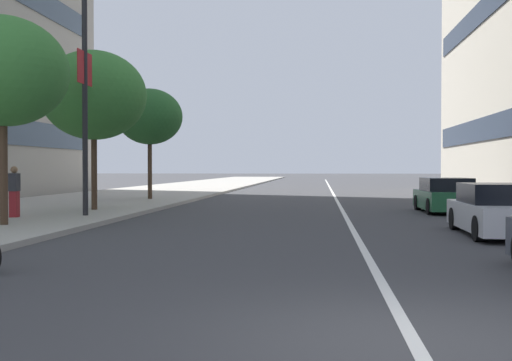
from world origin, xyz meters
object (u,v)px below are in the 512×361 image
car_far_down_avenue (499,211)px  car_approaching_light (445,196)px  pedestrian_on_plaza (14,191)px  street_tree_near_plaza_corner (3,72)px  street_tree_far_plaza (150,117)px  street_lamp_with_banners (95,60)px  street_tree_mid_sidewalk (94,95)px

car_far_down_avenue → car_approaching_light: car_approaching_light is taller
pedestrian_on_plaza → car_approaching_light: bearing=-165.1°
street_tree_near_plaza_corner → street_tree_far_plaza: size_ratio=1.02×
street_lamp_with_banners → street_tree_near_plaza_corner: street_lamp_with_banners is taller
car_far_down_avenue → pedestrian_on_plaza: bearing=80.8°
street_lamp_with_banners → street_tree_mid_sidewalk: street_lamp_with_banners is taller
car_approaching_light → street_tree_mid_sidewalk: street_tree_mid_sidewalk is taller
car_approaching_light → pedestrian_on_plaza: 15.81m
street_tree_far_plaza → pedestrian_on_plaza: size_ratio=3.46×
street_tree_mid_sidewalk → car_far_down_avenue: bearing=-116.1°
street_lamp_with_banners → street_tree_near_plaza_corner: 3.90m
car_approaching_light → street_tree_mid_sidewalk: size_ratio=0.68×
car_far_down_avenue → pedestrian_on_plaza: size_ratio=2.71×
car_approaching_light → street_lamp_with_banners: (-4.76, 12.37, 4.68)m
street_lamp_with_banners → street_tree_near_plaza_corner: bearing=159.4°
street_tree_mid_sidewalk → pedestrian_on_plaza: size_ratio=3.68×
car_approaching_light → street_tree_near_plaza_corner: size_ratio=0.71×
car_approaching_light → car_far_down_avenue: bearing=177.2°
car_far_down_avenue → street_tree_mid_sidewalk: (6.47, 13.19, 3.88)m
car_far_down_avenue → street_tree_near_plaza_corner: size_ratio=0.77×
car_far_down_avenue → street_lamp_with_banners: street_lamp_with_banners is taller
street_tree_far_plaza → street_tree_mid_sidewalk: bearing=-178.8°
car_approaching_light → pedestrian_on_plaza: size_ratio=2.50×
pedestrian_on_plaza → street_lamp_with_banners: bearing=-163.9°
pedestrian_on_plaza → street_tree_near_plaza_corner: bearing=105.2°
street_tree_mid_sidewalk → street_tree_far_plaza: bearing=1.2°
car_far_down_avenue → street_tree_far_plaza: bearing=43.0°
car_approaching_light → street_tree_mid_sidewalk: (-1.90, 13.48, 3.87)m
street_tree_mid_sidewalk → pedestrian_on_plaza: 5.36m
car_far_down_avenue → street_tree_near_plaza_corner: (0.06, 13.41, 3.80)m
street_tree_near_plaza_corner → street_tree_far_plaza: 14.86m
street_lamp_with_banners → street_tree_far_plaza: 11.41m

